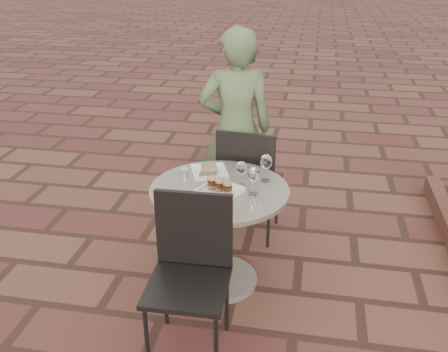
% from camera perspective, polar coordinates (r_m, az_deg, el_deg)
% --- Properties ---
extents(ground, '(60.00, 60.00, 0.00)m').
position_cam_1_polar(ground, '(3.54, 1.36, -12.48)').
color(ground, '#573122').
rests_on(ground, ground).
extents(cafe_table, '(0.90, 0.90, 0.73)m').
position_cam_1_polar(cafe_table, '(3.32, -0.51, -5.21)').
color(cafe_table, gray).
rests_on(cafe_table, ground).
extents(chair_far, '(0.48, 0.48, 0.93)m').
position_cam_1_polar(chair_far, '(3.81, 2.77, 0.05)').
color(chair_far, black).
rests_on(chair_far, ground).
extents(chair_near, '(0.45, 0.45, 0.93)m').
position_cam_1_polar(chair_near, '(2.83, -3.82, -9.73)').
color(chair_near, black).
rests_on(chair_near, ground).
extents(diner, '(0.67, 0.52, 1.62)m').
position_cam_1_polar(diner, '(4.00, 1.34, 5.34)').
color(diner, '#4A5B32').
rests_on(diner, ground).
extents(plate_salmon, '(0.30, 0.30, 0.06)m').
position_cam_1_polar(plate_salmon, '(3.40, -1.70, 0.56)').
color(plate_salmon, white).
rests_on(plate_salmon, cafe_table).
extents(plate_sliders, '(0.32, 0.32, 0.15)m').
position_cam_1_polar(plate_sliders, '(3.13, -0.51, -1.36)').
color(plate_sliders, white).
rests_on(plate_sliders, cafe_table).
extents(plate_tuna, '(0.30, 0.30, 0.03)m').
position_cam_1_polar(plate_tuna, '(2.99, -1.64, -3.19)').
color(plate_tuna, white).
rests_on(plate_tuna, cafe_table).
extents(wine_glass_right, '(0.08, 0.08, 0.18)m').
position_cam_1_polar(wine_glass_right, '(3.09, 3.37, 0.08)').
color(wine_glass_right, white).
rests_on(wine_glass_right, cafe_table).
extents(wine_glass_mid, '(0.07, 0.07, 0.17)m').
position_cam_1_polar(wine_glass_mid, '(3.19, 2.00, 0.86)').
color(wine_glass_mid, white).
rests_on(wine_glass_mid, cafe_table).
extents(wine_glass_far, '(0.08, 0.08, 0.19)m').
position_cam_1_polar(wine_glass_far, '(3.26, 4.84, 1.55)').
color(wine_glass_far, white).
rests_on(wine_glass_far, cafe_table).
extents(steel_ramekin, '(0.07, 0.07, 0.05)m').
position_cam_1_polar(steel_ramekin, '(3.39, -4.59, 0.50)').
color(steel_ramekin, silver).
rests_on(steel_ramekin, cafe_table).
extents(cutlery_set, '(0.14, 0.20, 0.00)m').
position_cam_1_polar(cutlery_set, '(3.03, 3.51, -3.08)').
color(cutlery_set, silver).
rests_on(cutlery_set, cafe_table).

